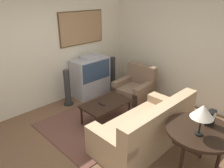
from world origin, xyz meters
The scene contains 14 objects.
ground_plane centered at (0.00, 0.00, 0.00)m, with size 12.00×12.00×0.00m, color brown.
wall_back centered at (0.02, 2.13, 1.36)m, with size 12.00×0.10×2.70m.
wall_right centered at (2.63, 0.00, 1.35)m, with size 0.06×12.00×2.70m.
area_rug centered at (0.56, 0.59, 0.01)m, with size 2.58×1.85×0.01m.
tv centered at (1.16, 1.79, 0.53)m, with size 0.99×0.52×1.12m.
couch centered at (0.53, -0.57, 0.31)m, with size 1.97×0.97×0.91m.
armchair centered at (1.81, 0.77, 0.28)m, with size 0.92×0.90×0.88m.
coffee_table centered at (0.54, 0.51, 0.40)m, with size 1.05×0.60×0.45m.
console_table centered at (0.55, -1.52, 0.70)m, with size 1.01×1.01×0.77m.
table_lamp centered at (0.41, -1.56, 1.14)m, with size 0.32×0.32×0.47m.
mantel_clock centered at (0.77, -1.56, 0.89)m, with size 0.16×0.10×0.24m.
remote centered at (0.42, 0.51, 0.46)m, with size 0.06×0.16×0.02m.
speaker_tower_left centered at (0.38, 1.74, 0.43)m, with size 0.25×0.25×0.92m.
speaker_tower_right centered at (1.95, 1.74, 0.43)m, with size 0.25×0.25×0.92m.
Camera 1 is at (-2.26, -2.54, 2.64)m, focal length 35.00 mm.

